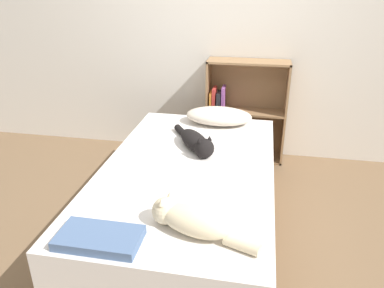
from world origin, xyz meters
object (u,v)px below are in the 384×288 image
(cat_light, at_px, (189,219))
(bookshelf, at_px, (243,109))
(pillow, at_px, (219,116))
(cat_dark, at_px, (196,142))
(bed, at_px, (188,199))

(cat_light, distance_m, bookshelf, 2.04)
(pillow, height_order, cat_light, cat_light)
(pillow, xyz_separation_m, cat_dark, (-0.10, -0.57, -0.01))
(pillow, relative_size, bookshelf, 0.58)
(bed, bearing_deg, cat_light, -78.12)
(pillow, distance_m, cat_light, 1.55)
(pillow, height_order, bookshelf, bookshelf)
(bed, bearing_deg, pillow, 82.64)
(bed, distance_m, cat_light, 0.79)
(cat_dark, bearing_deg, cat_light, -25.41)
(cat_dark, bearing_deg, pillow, 136.71)
(bed, xyz_separation_m, pillow, (0.11, 0.85, 0.34))
(bed, distance_m, cat_dark, 0.43)
(cat_light, distance_m, cat_dark, 0.99)
(bed, relative_size, cat_dark, 3.79)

